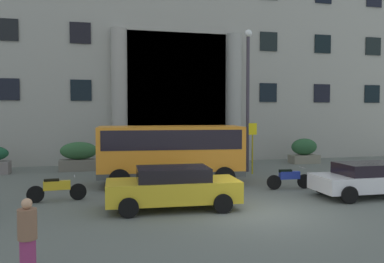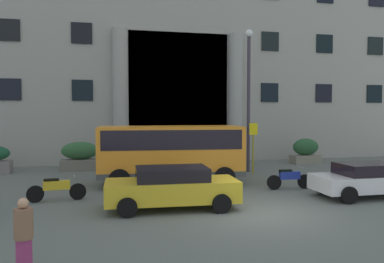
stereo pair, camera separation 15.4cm
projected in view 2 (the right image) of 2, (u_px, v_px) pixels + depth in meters
ground_plane at (261, 215)px, 12.48m from camera, size 80.00×64.00×0.12m
office_building_facade at (169, 17)px, 28.99m from camera, size 35.34×9.73×20.61m
orange_minibus at (171, 150)px, 17.31m from camera, size 6.42×2.98×2.59m
bus_stop_sign at (253, 143)px, 20.24m from camera, size 0.44×0.08×2.65m
hedge_planter_far_west at (306, 151)px, 24.60m from camera, size 1.79×0.94×1.56m
hedge_planter_east at (80, 157)px, 21.57m from camera, size 2.09×0.89×1.58m
parked_coupe_end at (368, 179)px, 14.79m from camera, size 4.14×1.99×1.28m
parked_sedan_second at (172, 187)px, 12.96m from camera, size 4.43×2.07×1.39m
scooter_by_planter at (55, 188)px, 14.09m from camera, size 2.05×0.55×0.89m
motorcycle_far_end at (159, 185)px, 14.88m from camera, size 1.90×0.66×0.89m
motorcycle_near_kerb at (289, 178)px, 16.30m from camera, size 1.95×0.55×0.89m
pedestrian_child_trailing at (24, 238)px, 7.53m from camera, size 0.36×0.36×1.56m
lamppost_plaza_centre at (249, 89)px, 20.96m from camera, size 0.40×0.40×7.61m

